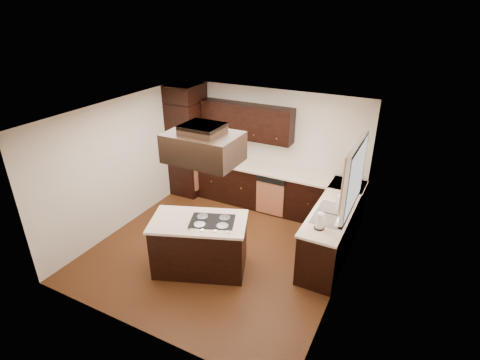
# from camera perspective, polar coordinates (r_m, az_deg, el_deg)

# --- Properties ---
(floor) EXTENTS (4.20, 4.20, 0.02)m
(floor) POSITION_cam_1_polar(r_m,az_deg,el_deg) (6.90, -3.07, -10.50)
(floor) COLOR brown
(floor) RESTS_ON ground
(ceiling) EXTENTS (4.20, 4.20, 0.02)m
(ceiling) POSITION_cam_1_polar(r_m,az_deg,el_deg) (5.78, -3.65, 10.12)
(ceiling) COLOR white
(ceiling) RESTS_ON ground
(wall_back) EXTENTS (4.20, 0.02, 2.50)m
(wall_back) POSITION_cam_1_polar(r_m,az_deg,el_deg) (7.97, 4.34, 4.96)
(wall_back) COLOR beige
(wall_back) RESTS_ON ground
(wall_front) EXTENTS (4.20, 0.02, 2.50)m
(wall_front) POSITION_cam_1_polar(r_m,az_deg,el_deg) (4.81, -16.31, -11.15)
(wall_front) COLOR beige
(wall_front) RESTS_ON ground
(wall_left) EXTENTS (0.02, 4.20, 2.50)m
(wall_left) POSITION_cam_1_polar(r_m,az_deg,el_deg) (7.45, -17.52, 2.27)
(wall_left) COLOR beige
(wall_left) RESTS_ON ground
(wall_right) EXTENTS (0.02, 4.20, 2.50)m
(wall_right) POSITION_cam_1_polar(r_m,az_deg,el_deg) (5.59, 15.78, -5.50)
(wall_right) COLOR beige
(wall_right) RESTS_ON ground
(oven_column) EXTENTS (0.65, 0.75, 2.12)m
(oven_column) POSITION_cam_1_polar(r_m,az_deg,el_deg) (8.52, -7.88, 4.80)
(oven_column) COLOR black
(oven_column) RESTS_ON floor
(wall_oven_face) EXTENTS (0.05, 0.62, 0.78)m
(wall_oven_face) POSITION_cam_1_polar(r_m,az_deg,el_deg) (8.31, -5.91, 4.82)
(wall_oven_face) COLOR #BB6B48
(wall_oven_face) RESTS_ON oven_column
(base_cabinets_back) EXTENTS (2.93, 0.60, 0.88)m
(base_cabinets_back) POSITION_cam_1_polar(r_m,az_deg,el_deg) (8.02, 3.50, -1.19)
(base_cabinets_back) COLOR black
(base_cabinets_back) RESTS_ON floor
(base_cabinets_right) EXTENTS (0.60, 2.40, 0.88)m
(base_cabinets_right) POSITION_cam_1_polar(r_m,az_deg,el_deg) (6.82, 14.12, -7.25)
(base_cabinets_right) COLOR black
(base_cabinets_right) RESTS_ON floor
(countertop_back) EXTENTS (2.93, 0.63, 0.04)m
(countertop_back) POSITION_cam_1_polar(r_m,az_deg,el_deg) (7.81, 3.55, 1.78)
(countertop_back) COLOR #F6DEC7
(countertop_back) RESTS_ON base_cabinets_back
(countertop_right) EXTENTS (0.63, 2.40, 0.04)m
(countertop_right) POSITION_cam_1_polar(r_m,az_deg,el_deg) (6.59, 14.42, -3.85)
(countertop_right) COLOR #F6DEC7
(countertop_right) RESTS_ON base_cabinets_right
(upper_cabinets) EXTENTS (2.00, 0.34, 0.72)m
(upper_cabinets) POSITION_cam_1_polar(r_m,az_deg,el_deg) (7.81, 1.01, 8.92)
(upper_cabinets) COLOR black
(upper_cabinets) RESTS_ON wall_back
(dishwasher_front) EXTENTS (0.60, 0.05, 0.72)m
(dishwasher_front) POSITION_cam_1_polar(r_m,az_deg,el_deg) (7.70, 4.59, -2.81)
(dishwasher_front) COLOR #BB6B48
(dishwasher_front) RESTS_ON floor
(window_frame) EXTENTS (0.06, 1.32, 1.12)m
(window_frame) POSITION_cam_1_polar(r_m,az_deg,el_deg) (5.90, 17.04, 0.42)
(window_frame) COLOR silver
(window_frame) RESTS_ON wall_right
(window_pane) EXTENTS (0.00, 1.20, 1.00)m
(window_pane) POSITION_cam_1_polar(r_m,az_deg,el_deg) (5.90, 17.31, 0.37)
(window_pane) COLOR white
(window_pane) RESTS_ON wall_right
(curtain_left) EXTENTS (0.02, 0.34, 0.90)m
(curtain_left) POSITION_cam_1_polar(r_m,az_deg,el_deg) (5.51, 15.62, -0.63)
(curtain_left) COLOR beige
(curtain_left) RESTS_ON wall_right
(curtain_right) EXTENTS (0.02, 0.34, 0.90)m
(curtain_right) POSITION_cam_1_polar(r_m,az_deg,el_deg) (6.27, 17.34, 2.39)
(curtain_right) COLOR beige
(curtain_right) RESTS_ON wall_right
(sink_rim) EXTENTS (0.52, 0.84, 0.01)m
(sink_rim) POSITION_cam_1_polar(r_m,az_deg,el_deg) (6.27, 13.79, -5.10)
(sink_rim) COLOR silver
(sink_rim) RESTS_ON countertop_right
(island) EXTENTS (1.65, 1.27, 0.88)m
(island) POSITION_cam_1_polar(r_m,az_deg,el_deg) (6.24, -6.14, -9.93)
(island) COLOR black
(island) RESTS_ON floor
(island_top) EXTENTS (1.72, 1.34, 0.04)m
(island_top) POSITION_cam_1_polar(r_m,az_deg,el_deg) (5.98, -6.34, -6.34)
(island_top) COLOR #F6DEC7
(island_top) RESTS_ON island
(cooktop) EXTENTS (0.81, 0.68, 0.01)m
(cooktop) POSITION_cam_1_polar(r_m,az_deg,el_deg) (5.93, -4.25, -6.26)
(cooktop) COLOR black
(cooktop) RESTS_ON island_top
(range_hood) EXTENTS (1.05, 0.72, 0.42)m
(range_hood) POSITION_cam_1_polar(r_m,az_deg,el_deg) (5.40, -5.60, 4.99)
(range_hood) COLOR black
(range_hood) RESTS_ON ceiling
(hood_duct) EXTENTS (0.55, 0.50, 0.13)m
(hood_duct) POSITION_cam_1_polar(r_m,az_deg,el_deg) (5.31, -5.73, 7.77)
(hood_duct) COLOR black
(hood_duct) RESTS_ON ceiling
(blender_base) EXTENTS (0.15, 0.15, 0.10)m
(blender_base) POSITION_cam_1_polar(r_m,az_deg,el_deg) (8.23, -3.19, 3.58)
(blender_base) COLOR silver
(blender_base) RESTS_ON countertop_back
(blender_pitcher) EXTENTS (0.13, 0.13, 0.26)m
(blender_pitcher) POSITION_cam_1_polar(r_m,az_deg,el_deg) (8.17, -3.22, 4.76)
(blender_pitcher) COLOR silver
(blender_pitcher) RESTS_ON blender_base
(spice_rack) EXTENTS (0.41, 0.19, 0.33)m
(spice_rack) POSITION_cam_1_polar(r_m,az_deg,el_deg) (8.09, -2.13, 4.08)
(spice_rack) COLOR black
(spice_rack) RESTS_ON countertop_back
(mixing_bowl) EXTENTS (0.35, 0.35, 0.07)m
(mixing_bowl) POSITION_cam_1_polar(r_m,az_deg,el_deg) (8.33, -4.50, 3.70)
(mixing_bowl) COLOR silver
(mixing_bowl) RESTS_ON countertop_back
(soap_bottle) EXTENTS (0.12, 0.12, 0.21)m
(soap_bottle) POSITION_cam_1_polar(r_m,az_deg,el_deg) (6.63, 14.99, -2.47)
(soap_bottle) COLOR silver
(soap_bottle) RESTS_ON countertop_right
(paper_towel) EXTENTS (0.15, 0.15, 0.27)m
(paper_towel) POSITION_cam_1_polar(r_m,az_deg,el_deg) (5.79, 12.08, -6.14)
(paper_towel) COLOR silver
(paper_towel) RESTS_ON countertop_right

